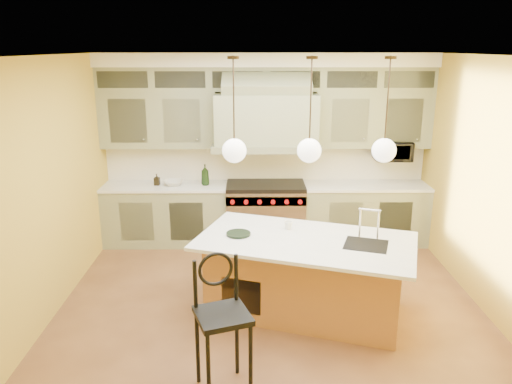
{
  "coord_description": "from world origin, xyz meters",
  "views": [
    {
      "loc": [
        -0.21,
        -5.24,
        2.99
      ],
      "look_at": [
        -0.16,
        0.7,
        1.25
      ],
      "focal_mm": 35.0,
      "sensor_mm": 36.0,
      "label": 1
    }
  ],
  "objects_px": {
    "counter_stool": "(222,316)",
    "microwave": "(393,151)",
    "range": "(266,213)",
    "kitchen_island": "(306,274)"
  },
  "relations": [
    {
      "from": "counter_stool",
      "to": "microwave",
      "type": "bearing_deg",
      "value": 36.14
    },
    {
      "from": "range",
      "to": "microwave",
      "type": "bearing_deg",
      "value": 3.12
    },
    {
      "from": "range",
      "to": "kitchen_island",
      "type": "height_order",
      "value": "kitchen_island"
    },
    {
      "from": "kitchen_island",
      "to": "microwave",
      "type": "bearing_deg",
      "value": 74.16
    },
    {
      "from": "range",
      "to": "kitchen_island",
      "type": "relative_size",
      "value": 0.45
    },
    {
      "from": "kitchen_island",
      "to": "counter_stool",
      "type": "height_order",
      "value": "kitchen_island"
    },
    {
      "from": "range",
      "to": "counter_stool",
      "type": "distance_m",
      "value": 3.55
    },
    {
      "from": "kitchen_island",
      "to": "microwave",
      "type": "relative_size",
      "value": 4.9
    },
    {
      "from": "range",
      "to": "microwave",
      "type": "relative_size",
      "value": 2.21
    },
    {
      "from": "microwave",
      "to": "counter_stool",
      "type": "bearing_deg",
      "value": -123.91
    }
  ]
}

